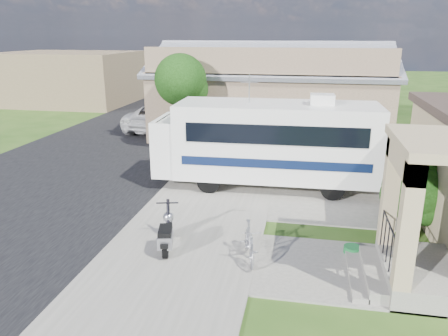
% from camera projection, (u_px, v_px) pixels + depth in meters
% --- Properties ---
extents(ground, '(120.00, 120.00, 0.00)m').
position_uv_depth(ground, '(225.00, 241.00, 11.91)').
color(ground, '#244612').
extents(street_slab, '(9.00, 80.00, 0.02)m').
position_uv_depth(street_slab, '(119.00, 142.00, 22.65)').
color(street_slab, black).
rests_on(street_slab, ground).
extents(sidewalk_slab, '(4.00, 80.00, 0.06)m').
position_uv_depth(sidewalk_slab, '(243.00, 148.00, 21.47)').
color(sidewalk_slab, slate).
rests_on(sidewalk_slab, ground).
extents(driveway_slab, '(7.00, 6.00, 0.05)m').
position_uv_depth(driveway_slab, '(288.00, 189.00, 15.85)').
color(driveway_slab, slate).
rests_on(driveway_slab, ground).
extents(walk_slab, '(4.00, 3.00, 0.05)m').
position_uv_depth(walk_slab, '(340.00, 270.00, 10.42)').
color(walk_slab, slate).
rests_on(walk_slab, ground).
extents(warehouse, '(12.50, 8.40, 5.04)m').
position_uv_depth(warehouse, '(272.00, 97.00, 24.42)').
color(warehouse, brown).
rests_on(warehouse, ground).
extents(distant_bldg_far, '(10.00, 8.00, 4.00)m').
position_uv_depth(distant_bldg_far, '(69.00, 78.00, 35.05)').
color(distant_bldg_far, brown).
rests_on(distant_bldg_far, ground).
extents(distant_bldg_near, '(8.00, 7.00, 3.20)m').
position_uv_depth(distant_bldg_near, '(146.00, 71.00, 46.05)').
color(distant_bldg_near, brown).
rests_on(distant_bldg_near, ground).
extents(street_tree_a, '(2.44, 2.40, 4.58)m').
position_uv_depth(street_tree_a, '(183.00, 83.00, 20.11)').
color(street_tree_a, '#301F15').
rests_on(street_tree_a, ground).
extents(street_tree_b, '(2.44, 2.40, 4.73)m').
position_uv_depth(street_tree_b, '(224.00, 65.00, 29.45)').
color(street_tree_b, '#301F15').
rests_on(street_tree_b, ground).
extents(street_tree_c, '(2.44, 2.40, 4.42)m').
position_uv_depth(street_tree_c, '(244.00, 61.00, 37.97)').
color(street_tree_c, '#301F15').
rests_on(street_tree_c, ground).
extents(motorhome, '(7.94, 2.76, 4.04)m').
position_uv_depth(motorhome, '(268.00, 141.00, 15.67)').
color(motorhome, white).
rests_on(motorhome, ground).
extents(shrub, '(2.06, 1.97, 2.53)m').
position_uv_depth(shrub, '(418.00, 186.00, 12.33)').
color(shrub, '#301F15').
rests_on(shrub, ground).
extents(scooter, '(0.74, 1.67, 1.11)m').
position_uv_depth(scooter, '(167.00, 234.00, 11.23)').
color(scooter, black).
rests_on(scooter, ground).
extents(bicycle, '(0.81, 1.63, 0.94)m').
position_uv_depth(bicycle, '(249.00, 244.00, 10.72)').
color(bicycle, '#9F9FA6').
rests_on(bicycle, ground).
extents(pickup_truck, '(3.76, 6.22, 1.61)m').
position_uv_depth(pickup_truck, '(165.00, 116.00, 25.47)').
color(pickup_truck, silver).
rests_on(pickup_truck, ground).
extents(van, '(2.94, 6.71, 1.92)m').
position_uv_depth(van, '(187.00, 97.00, 31.70)').
color(van, silver).
rests_on(van, ground).
extents(garden_hose, '(0.43, 0.43, 0.19)m').
position_uv_depth(garden_hose, '(352.00, 251.00, 11.17)').
color(garden_hose, '#14662C').
rests_on(garden_hose, ground).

